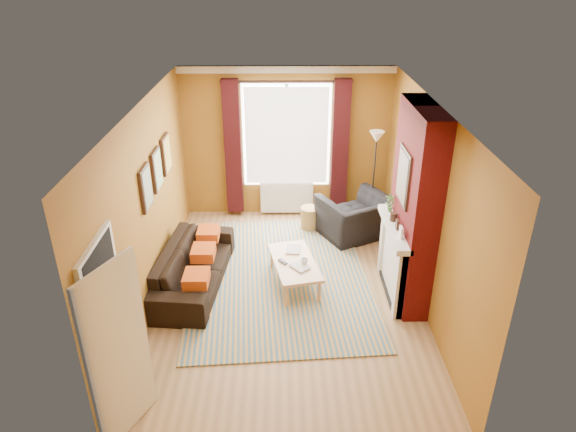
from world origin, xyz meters
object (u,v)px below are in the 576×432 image
object	(u,v)px
sofa	(193,266)
armchair	(355,217)
wicker_stool	(310,218)
floor_lamp	(376,152)
coffee_table	(294,263)

from	to	relation	value
sofa	armchair	xyz separation A→B (m)	(2.62, 1.50, 0.06)
wicker_stool	floor_lamp	distance (m)	1.66
floor_lamp	wicker_stool	bearing A→B (deg)	-172.91
sofa	wicker_stool	size ratio (longest dim) A/B	5.11
sofa	floor_lamp	world-z (taller)	floor_lamp
coffee_table	wicker_stool	size ratio (longest dim) A/B	3.07
wicker_stool	coffee_table	bearing A→B (deg)	-100.25
armchair	wicker_stool	distance (m)	0.85
armchair	coffee_table	size ratio (longest dim) A/B	0.88
coffee_table	wicker_stool	xyz separation A→B (m)	(0.32, 1.79, -0.15)
floor_lamp	sofa	bearing A→B (deg)	-147.03
coffee_table	wicker_stool	world-z (taller)	wicker_stool
coffee_table	floor_lamp	size ratio (longest dim) A/B	0.72
coffee_table	sofa	bearing A→B (deg)	167.69
floor_lamp	coffee_table	bearing A→B (deg)	-127.04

